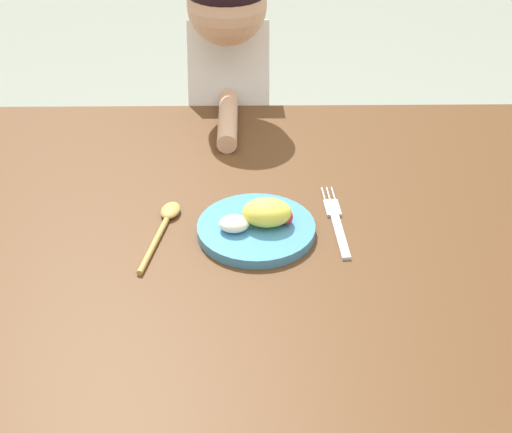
{
  "coord_description": "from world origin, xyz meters",
  "views": [
    {
      "loc": [
        -0.12,
        -1.12,
        1.45
      ],
      "look_at": [
        -0.11,
        -0.01,
        0.7
      ],
      "focal_mm": 54.02,
      "sensor_mm": 36.0,
      "label": 1
    }
  ],
  "objects_px": {
    "spoon": "(165,223)",
    "person": "(230,139)",
    "fork": "(336,222)",
    "plate": "(258,225)"
  },
  "relations": [
    {
      "from": "spoon",
      "to": "person",
      "type": "bearing_deg",
      "value": 0.61
    },
    {
      "from": "person",
      "to": "fork",
      "type": "bearing_deg",
      "value": 109.94
    },
    {
      "from": "spoon",
      "to": "person",
      "type": "xyz_separation_m",
      "value": [
        0.1,
        0.55,
        -0.13
      ]
    },
    {
      "from": "plate",
      "to": "fork",
      "type": "height_order",
      "value": "plate"
    },
    {
      "from": "fork",
      "to": "person",
      "type": "height_order",
      "value": "person"
    },
    {
      "from": "fork",
      "to": "spoon",
      "type": "relative_size",
      "value": 1.07
    },
    {
      "from": "plate",
      "to": "fork",
      "type": "distance_m",
      "value": 0.14
    },
    {
      "from": "plate",
      "to": "person",
      "type": "xyz_separation_m",
      "value": [
        -0.06,
        0.57,
        -0.14
      ]
    },
    {
      "from": "spoon",
      "to": "plate",
      "type": "bearing_deg",
      "value": -86.89
    },
    {
      "from": "fork",
      "to": "spoon",
      "type": "distance_m",
      "value": 0.3
    }
  ]
}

